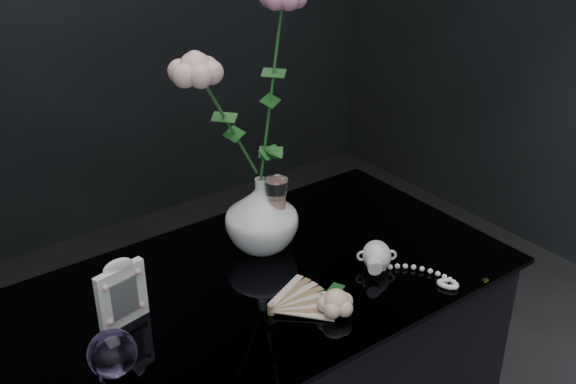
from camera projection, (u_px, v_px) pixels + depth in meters
vase at (262, 214)px, 1.47m from camera, size 0.17×0.17×0.17m
wine_glass at (276, 215)px, 1.46m from camera, size 0.06×0.06×0.17m
picture_frame at (121, 291)px, 1.24m from camera, size 0.12×0.10×0.14m
paperweight at (112, 353)px, 1.13m from camera, size 0.11×0.11×0.08m
paper_fan at (271, 308)px, 1.29m from camera, size 0.30×0.27×0.03m
loose_rose at (336, 302)px, 1.28m from camera, size 0.13×0.17×0.05m
pearl_jar at (377, 254)px, 1.42m from camera, size 0.30×0.30×0.06m
roses at (246, 95)px, 1.32m from camera, size 0.29×0.12×0.45m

